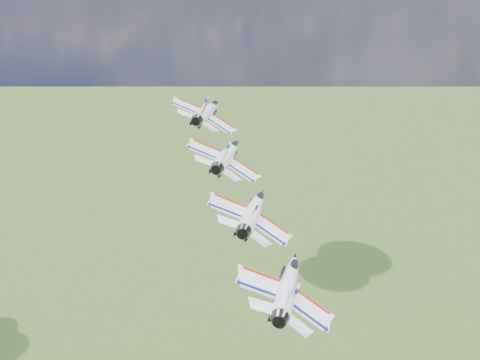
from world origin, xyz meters
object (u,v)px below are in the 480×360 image
Objects in this scene: jet_1 at (228,154)px; jet_3 at (288,284)px; jet_2 at (254,210)px; jet_0 at (208,111)px.

jet_1 reaches higher than jet_3.
jet_2 is 1.00× the size of jet_3.
jet_0 is at bearing 116.24° from jet_2.
jet_2 is 13.18m from jet_3.
jet_1 is (9.57, -8.35, -3.50)m from jet_0.
jet_0 is at bearing 116.24° from jet_3.
jet_2 is at bearing -63.76° from jet_1.
jet_1 is at bearing -63.76° from jet_0.
jet_2 reaches higher than jet_3.
jet_0 is 1.00× the size of jet_1.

